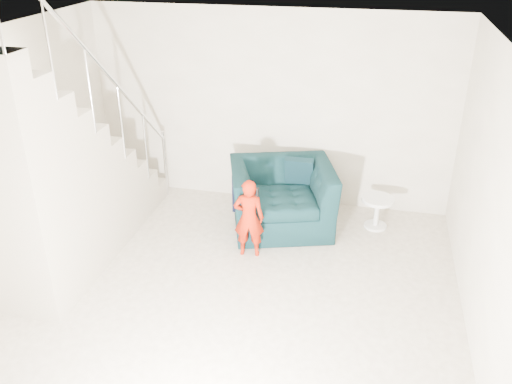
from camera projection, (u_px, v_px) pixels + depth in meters
floor at (216, 314)px, 5.61m from camera, size 5.50×5.50×0.00m
ceiling at (206, 51)px, 4.42m from camera, size 5.50×5.50×0.00m
back_wall at (270, 109)px, 7.42m from camera, size 5.00×0.00×5.00m
right_wall at (498, 228)px, 4.52m from camera, size 0.00×5.50×5.50m
armchair at (282, 197)px, 7.09m from camera, size 1.59×1.48×0.85m
toddler at (249, 218)px, 6.42m from camera, size 0.39×0.28×1.00m
side_table at (377, 208)px, 7.11m from camera, size 0.43×0.43×0.43m
staircase at (57, 190)px, 6.07m from camera, size 1.02×3.03×3.62m
cushion at (299, 171)px, 7.25m from camera, size 0.38×0.18×0.38m
throw at (238, 187)px, 7.11m from camera, size 0.05×0.46×0.52m
phone at (258, 192)px, 6.22m from camera, size 0.02×0.05×0.10m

